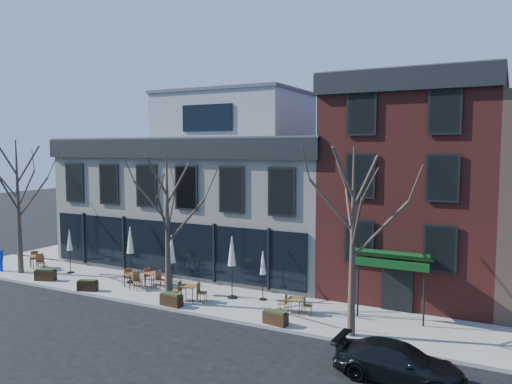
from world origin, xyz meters
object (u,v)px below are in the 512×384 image
at_px(parked_sedan, 399,362).
at_px(call_box, 1,260).
at_px(umbrella_0, 70,243).
at_px(cafe_set_0, 37,260).

distance_m(parked_sedan, call_box, 24.43).
bearing_deg(parked_sedan, umbrella_0, 78.55).
relative_size(parked_sedan, cafe_set_0, 2.16).
relative_size(call_box, cafe_set_0, 0.70).
xyz_separation_m(cafe_set_0, umbrella_0, (2.71, 0.15, 1.32)).
xyz_separation_m(parked_sedan, umbrella_0, (-20.20, 4.79, 1.37)).
bearing_deg(umbrella_0, cafe_set_0, -176.76).
distance_m(call_box, cafe_set_0, 2.00).
height_order(parked_sedan, cafe_set_0, parked_sedan).
relative_size(call_box, umbrella_0, 0.52).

